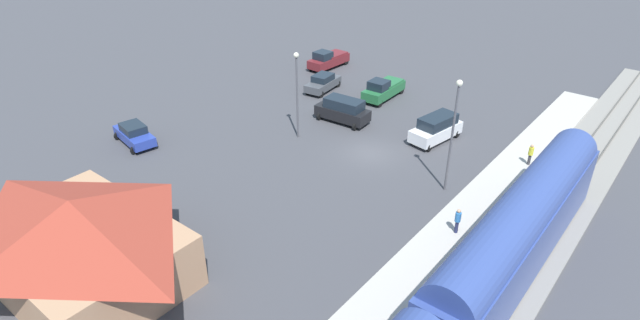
% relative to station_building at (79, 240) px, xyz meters
% --- Properties ---
extents(ground_plane, '(200.00, 200.00, 0.00)m').
position_rel_station_building_xyz_m(ground_plane, '(-4.00, -22.00, -2.71)').
color(ground_plane, '#424247').
extents(railway_track, '(4.80, 70.00, 0.30)m').
position_rel_station_building_xyz_m(railway_track, '(-18.00, -22.00, -2.62)').
color(railway_track, gray).
rests_on(railway_track, ground).
extents(platform, '(3.20, 46.00, 0.30)m').
position_rel_station_building_xyz_m(platform, '(-14.00, -22.00, -2.56)').
color(platform, '#B7B2A8').
rests_on(platform, ground).
extents(station_building, '(11.71, 8.60, 5.22)m').
position_rel_station_building_xyz_m(station_building, '(0.00, 0.00, 0.00)').
color(station_building, tan).
rests_on(station_building, ground).
extents(pedestrian_on_platform, '(0.36, 0.36, 1.71)m').
position_rel_station_building_xyz_m(pedestrian_on_platform, '(-14.74, -27.58, -1.43)').
color(pedestrian_on_platform, '#333338').
rests_on(pedestrian_on_platform, platform).
extents(pedestrian_waiting_far, '(0.36, 0.36, 1.71)m').
position_rel_station_building_xyz_m(pedestrian_waiting_far, '(-14.19, -16.29, -1.43)').
color(pedestrian_waiting_far, '#23284C').
rests_on(pedestrian_waiting_far, platform).
extents(suv_black, '(5.02, 2.65, 2.22)m').
position_rel_station_building_xyz_m(suv_black, '(1.29, -25.44, -1.57)').
color(suv_black, black).
rests_on(suv_black, ground).
extents(sedan_blue, '(4.76, 2.89, 1.74)m').
position_rel_station_building_xyz_m(sedan_blue, '(12.21, -11.16, -1.84)').
color(sedan_blue, '#283D9E').
rests_on(sedan_blue, ground).
extents(pickup_maroon, '(2.13, 5.46, 2.14)m').
position_rel_station_building_xyz_m(pickup_maroon, '(11.35, -36.17, -1.69)').
color(pickup_maroon, maroon).
rests_on(pickup_maroon, ground).
extents(sedan_charcoal, '(2.37, 4.69, 1.74)m').
position_rel_station_building_xyz_m(sedan_charcoal, '(7.42, -30.26, -1.84)').
color(sedan_charcoal, '#47494F').
rests_on(sedan_charcoal, ground).
extents(suv_white, '(2.77, 5.16, 2.22)m').
position_rel_station_building_xyz_m(suv_white, '(-7.02, -27.31, -1.57)').
color(suv_white, white).
rests_on(suv_white, ground).
extents(pickup_green, '(2.14, 5.46, 2.14)m').
position_rel_station_building_xyz_m(pickup_green, '(1.43, -32.34, -1.69)').
color(pickup_green, '#236638').
rests_on(pickup_green, ground).
extents(light_pole_near_platform, '(0.44, 0.44, 8.27)m').
position_rel_station_building_xyz_m(light_pole_near_platform, '(-11.20, -20.79, 2.44)').
color(light_pole_near_platform, '#515156').
rests_on(light_pole_near_platform, ground).
extents(light_pole_lot_center, '(0.44, 0.44, 7.43)m').
position_rel_station_building_xyz_m(light_pole_lot_center, '(2.43, -20.55, 1.99)').
color(light_pole_lot_center, '#515156').
rests_on(light_pole_lot_center, ground).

